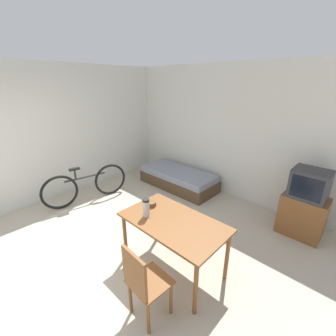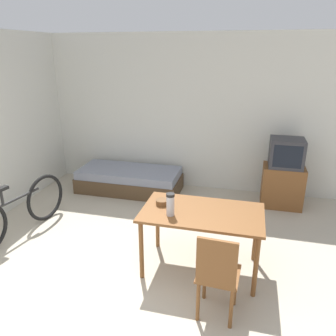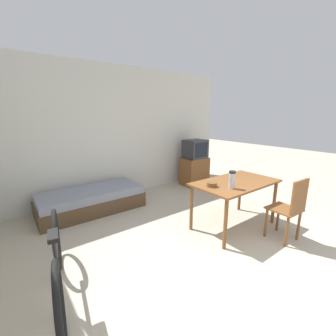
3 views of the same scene
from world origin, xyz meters
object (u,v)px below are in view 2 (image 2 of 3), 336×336
object	(u,v)px
bicycle	(17,212)
thermos_flask	(170,203)
tv	(284,175)
daybed	(130,180)
wooden_chair	(217,274)
mate_bowl	(162,202)
dining_table	(202,218)

from	to	relation	value
bicycle	thermos_flask	bearing A→B (deg)	-7.23
tv	daybed	bearing A→B (deg)	-179.44
wooden_chair	mate_bowl	distance (m)	1.10
tv	bicycle	world-z (taller)	tv
dining_table	mate_bowl	xyz separation A→B (m)	(-0.47, 0.06, 0.12)
bicycle	mate_bowl	distance (m)	2.09
tv	thermos_flask	bearing A→B (deg)	-122.25
wooden_chair	thermos_flask	world-z (taller)	thermos_flask
wooden_chair	daybed	bearing A→B (deg)	124.73
wooden_chair	mate_bowl	world-z (taller)	wooden_chair
wooden_chair	thermos_flask	xyz separation A→B (m)	(-0.57, 0.56, 0.37)
dining_table	mate_bowl	world-z (taller)	mate_bowl
daybed	tv	bearing A→B (deg)	0.56
mate_bowl	thermos_flask	bearing A→B (deg)	-55.39
wooden_chair	bicycle	xyz separation A→B (m)	(-2.77, 0.84, -0.15)
daybed	mate_bowl	xyz separation A→B (m)	(1.12, -1.88, 0.57)
daybed	wooden_chair	size ratio (longest dim) A/B	2.00
dining_table	wooden_chair	bearing A→B (deg)	-70.72
daybed	tv	distance (m)	2.64
thermos_flask	tv	bearing A→B (deg)	57.75
tv	bicycle	xyz separation A→B (m)	(-3.54, -1.85, -0.18)
bicycle	mate_bowl	bearing A→B (deg)	-1.66
daybed	dining_table	bearing A→B (deg)	-50.57
daybed	wooden_chair	world-z (taller)	wooden_chair
tv	thermos_flask	world-z (taller)	tv
mate_bowl	bicycle	bearing A→B (deg)	178.34
dining_table	thermos_flask	size ratio (longest dim) A/B	5.32
thermos_flask	mate_bowl	bearing A→B (deg)	124.61
tv	bicycle	distance (m)	4.00
dining_table	daybed	bearing A→B (deg)	129.43
tv	thermos_flask	xyz separation A→B (m)	(-1.34, -2.13, 0.34)
bicycle	mate_bowl	world-z (taller)	mate_bowl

